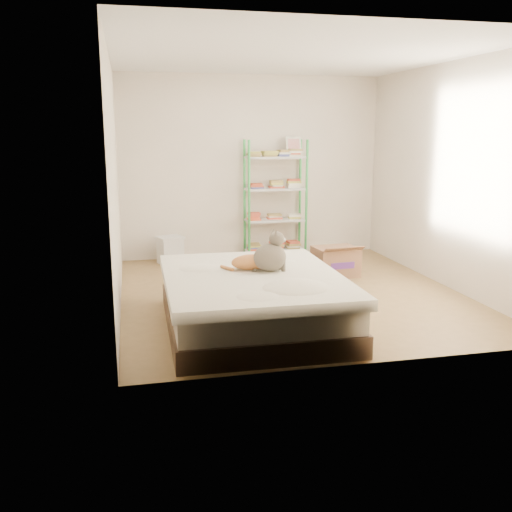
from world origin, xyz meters
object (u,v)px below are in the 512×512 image
object	(u,v)px
shelf_unit	(276,199)
cardboard_box	(335,261)
orange_cat	(251,260)
bed	(253,301)
grey_cat	(270,251)
white_bin	(170,250)

from	to	relation	value
shelf_unit	cardboard_box	bearing A→B (deg)	-69.16
orange_cat	cardboard_box	xyz separation A→B (m)	(1.42, 1.50, -0.42)
bed	cardboard_box	world-z (taller)	bed
grey_cat	cardboard_box	bearing A→B (deg)	-43.18
orange_cat	shelf_unit	world-z (taller)	shelf_unit
bed	white_bin	bearing A→B (deg)	101.97
bed	shelf_unit	xyz separation A→B (m)	(0.98, 2.93, 0.59)
orange_cat	white_bin	xyz separation A→B (m)	(-0.59, 2.65, -0.41)
orange_cat	bed	bearing A→B (deg)	-98.08
orange_cat	cardboard_box	bearing A→B (deg)	47.48
orange_cat	grey_cat	bearing A→B (deg)	-31.87
white_bin	orange_cat	bearing A→B (deg)	-77.42
bed	shelf_unit	distance (m)	3.15
grey_cat	white_bin	bearing A→B (deg)	10.32
white_bin	grey_cat	bearing A→B (deg)	-74.78
orange_cat	shelf_unit	distance (m)	2.92
bed	grey_cat	bearing A→B (deg)	24.66
bed	grey_cat	xyz separation A→B (m)	(0.19, 0.08, 0.45)
grey_cat	cardboard_box	world-z (taller)	grey_cat
orange_cat	white_bin	bearing A→B (deg)	103.49
orange_cat	cardboard_box	distance (m)	2.11
grey_cat	bed	bearing A→B (deg)	109.01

